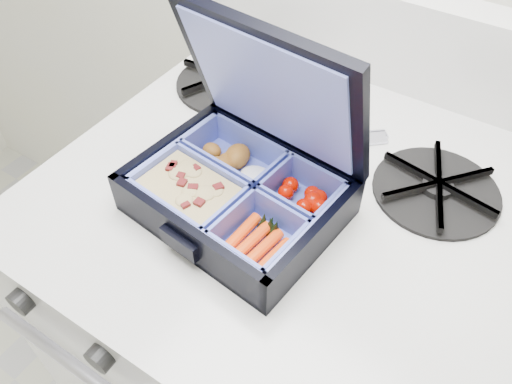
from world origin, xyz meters
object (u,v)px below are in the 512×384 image
Objects in this scene: bento_box at (237,195)px; stove at (286,342)px; burner_grate at (438,186)px; fork at (317,145)px.

stove is at bearing 72.34° from bento_box.
bento_box is at bearing -140.17° from burner_grate.
bento_box is 0.17m from fork.
burner_grate is 0.18m from fork.
stove is 3.92× the size of bento_box.
stove is 5.77× the size of burner_grate.
burner_grate reaches higher than fork.
stove is at bearing -28.70° from fork.
burner_grate is 0.89× the size of fork.
burner_grate is at bearing 24.84° from stove.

